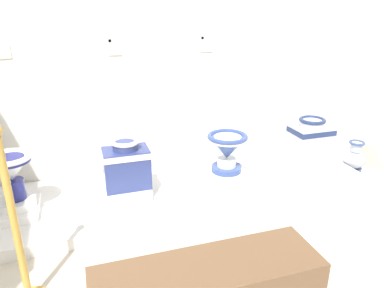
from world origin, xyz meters
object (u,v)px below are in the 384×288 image
antique_toilet_squat_floral (126,164)px  antique_toilet_rightmost (310,138)px  antique_toilet_pale_glazed (227,148)px  info_placard_first (2,51)px  info_placard_third (207,43)px  plinth_block_rightmost (307,162)px  decorative_vase_companion (354,158)px  plinth_block_pale_glazed (226,176)px  plinth_block_squat_floral (128,191)px  antique_toilet_tall_cobalt (12,174)px  info_placard_second (114,46)px  stanchion_post_near_left (20,249)px  plinth_block_tall_cobalt (19,210)px

antique_toilet_squat_floral → antique_toilet_rightmost: size_ratio=1.07×
antique_toilet_rightmost → antique_toilet_pale_glazed: bearing=-177.7°
info_placard_first → info_placard_third: bearing=0.0°
plinth_block_rightmost → antique_toilet_rightmost: (-0.00, -0.00, 0.26)m
antique_toilet_squat_floral → antique_toilet_pale_glazed: size_ratio=1.16×
decorative_vase_companion → info_placard_third: bearing=159.7°
decorative_vase_companion → antique_toilet_rightmost: bearing=176.5°
antique_toilet_rightmost → plinth_block_pale_glazed: bearing=-177.7°
plinth_block_squat_floral → plinth_block_rightmost: 1.80m
plinth_block_squat_floral → info_placard_third: info_placard_third is taller
antique_toilet_pale_glazed → plinth_block_rightmost: (0.90, 0.04, -0.27)m
plinth_block_rightmost → info_placard_third: 1.54m
antique_toilet_squat_floral → plinth_block_rightmost: 1.82m
plinth_block_squat_floral → antique_toilet_squat_floral: antique_toilet_squat_floral is taller
info_placard_first → antique_toilet_pale_glazed: bearing=-17.0°
antique_toilet_tall_cobalt → decorative_vase_companion: size_ratio=1.36×
antique_toilet_rightmost → info_placard_second: info_placard_second is taller
antique_toilet_rightmost → decorative_vase_companion: size_ratio=1.22×
stanchion_post_near_left → plinth_block_rightmost: bearing=21.1°
antique_toilet_squat_floral → plinth_block_rightmost: bearing=1.5°
antique_toilet_tall_cobalt → antique_toilet_rightmost: 2.66m
info_placard_third → stanchion_post_near_left: bearing=-137.5°
antique_toilet_tall_cobalt → antique_toilet_rightmost: bearing=1.3°
info_placard_first → antique_toilet_rightmost: bearing=-10.7°
plinth_block_squat_floral → stanchion_post_near_left: bearing=-127.7°
plinth_block_pale_glazed → plinth_block_rightmost: (0.90, 0.04, 0.01)m
antique_toilet_tall_cobalt → antique_toilet_pale_glazed: bearing=0.8°
plinth_block_pale_glazed → stanchion_post_near_left: 1.88m
antique_toilet_rightmost → info_placard_first: bearing=169.3°
plinth_block_rightmost → antique_toilet_pale_glazed: bearing=-177.7°
plinth_block_squat_floral → plinth_block_pale_glazed: plinth_block_pale_glazed is taller
antique_toilet_squat_floral → info_placard_first: info_placard_first is taller
plinth_block_squat_floral → plinth_block_rightmost: (1.80, 0.05, 0.01)m
decorative_vase_companion → plinth_block_rightmost: bearing=176.5°
plinth_block_pale_glazed → info_placard_second: size_ratio=2.26×
plinth_block_rightmost → stanchion_post_near_left: size_ratio=0.33×
plinth_block_pale_glazed → stanchion_post_near_left: stanchion_post_near_left is taller
plinth_block_squat_floral → plinth_block_pale_glazed: (0.91, 0.01, 0.00)m
antique_toilet_squat_floral → antique_toilet_pale_glazed: 0.91m
info_placard_first → plinth_block_tall_cobalt: bearing=-89.2°
plinth_block_squat_floral → antique_toilet_pale_glazed: (0.91, 0.01, 0.28)m
plinth_block_tall_cobalt → stanchion_post_near_left: 0.95m
plinth_block_squat_floral → decorative_vase_companion: size_ratio=1.12×
plinth_block_squat_floral → stanchion_post_near_left: size_ratio=0.33×
plinth_block_tall_cobalt → info_placard_second: info_placard_second is taller
plinth_block_pale_glazed → info_placard_first: size_ratio=2.76×
plinth_block_tall_cobalt → plinth_block_rightmost: 2.66m
plinth_block_tall_cobalt → info_placard_third: 2.18m
plinth_block_tall_cobalt → plinth_block_rightmost: size_ratio=1.09×
antique_toilet_tall_cobalt → info_placard_second: info_placard_second is taller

